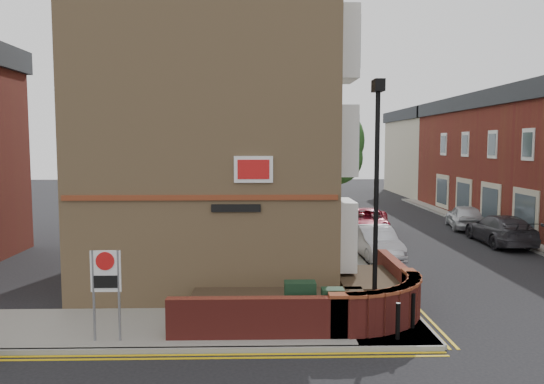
{
  "coord_description": "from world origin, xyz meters",
  "views": [
    {
      "loc": [
        -1.35,
        -11.96,
        4.84
      ],
      "look_at": [
        -0.95,
        4.0,
        3.38
      ],
      "focal_mm": 35.0,
      "sensor_mm": 36.0,
      "label": 1
    }
  ],
  "objects": [
    {
      "name": "traffic_light_assembly",
      "position": [
        2.4,
        25.0,
        2.78
      ],
      "size": [
        0.2,
        0.16,
        4.2
      ],
      "color": "black",
      "rests_on": "pavement_main"
    },
    {
      "name": "kerb_main_far",
      "position": [
        11.0,
        13.0,
        0.06
      ],
      "size": [
        0.15,
        40.0,
        0.12
      ],
      "primitive_type": "cube",
      "color": "gray",
      "rests_on": "ground"
    },
    {
      "name": "tree_far",
      "position": [
        2.0,
        30.05,
        4.91
      ],
      "size": [
        3.81,
        3.81,
        7.0
      ],
      "color": "#382B1E",
      "rests_on": "pavement_main"
    },
    {
      "name": "pavement_corner",
      "position": [
        -3.5,
        1.5,
        0.06
      ],
      "size": [
        13.0,
        3.0,
        0.12
      ],
      "primitive_type": "cube",
      "color": "gray",
      "rests_on": "ground"
    },
    {
      "name": "bollard_near",
      "position": [
        2.0,
        0.4,
        0.57
      ],
      "size": [
        0.11,
        0.11,
        0.9
      ],
      "primitive_type": "cylinder",
      "color": "black",
      "rests_on": "pavement_corner"
    },
    {
      "name": "tree_near",
      "position": [
        2.0,
        14.05,
        4.7
      ],
      "size": [
        3.64,
        3.65,
        6.7
      ],
      "color": "#382B1E",
      "rests_on": "pavement_main"
    },
    {
      "name": "zone_sign",
      "position": [
        -5.0,
        0.5,
        1.64
      ],
      "size": [
        0.72,
        0.07,
        2.2
      ],
      "color": "slate",
      "rests_on": "pavement_corner"
    },
    {
      "name": "far_terrace_cream",
      "position": [
        14.5,
        38.0,
        4.05
      ],
      "size": [
        5.4,
        12.4,
        8.0
      ],
      "color": "#B3AF94",
      "rests_on": "ground"
    },
    {
      "name": "lamppost",
      "position": [
        1.6,
        1.2,
        3.34
      ],
      "size": [
        0.25,
        0.5,
        6.3
      ],
      "color": "black",
      "rests_on": "pavement_corner"
    },
    {
      "name": "utility_cabinet_small",
      "position": [
        0.5,
        1.0,
        0.67
      ],
      "size": [
        0.55,
        0.4,
        1.1
      ],
      "primitive_type": "cube",
      "color": "#163120",
      "rests_on": "pavement_corner"
    },
    {
      "name": "garden_wall",
      "position": [
        0.0,
        2.5,
        0.0
      ],
      "size": [
        6.8,
        6.0,
        1.2
      ],
      "primitive_type": null,
      "color": "maroon",
      "rests_on": "ground"
    },
    {
      "name": "silver_car_near",
      "position": [
        3.6,
        10.1,
        0.67
      ],
      "size": [
        1.7,
        4.17,
        1.35
      ],
      "primitive_type": "imported",
      "rotation": [
        0.0,
        0.0,
        0.07
      ],
      "color": "silver",
      "rests_on": "ground"
    },
    {
      "name": "yellow_lines_main",
      "position": [
        3.25,
        16.0,
        0.01
      ],
      "size": [
        0.28,
        32.0,
        0.01
      ],
      "primitive_type": "cube",
      "color": "gold",
      "rests_on": "ground"
    },
    {
      "name": "kerb_main_near",
      "position": [
        3.0,
        16.0,
        0.06
      ],
      "size": [
        0.15,
        32.0,
        0.12
      ],
      "primitive_type": "cube",
      "color": "gray",
      "rests_on": "ground"
    },
    {
      "name": "corner_building",
      "position": [
        -2.84,
        8.0,
        6.23
      ],
      "size": [
        8.95,
        10.4,
        13.6
      ],
      "color": "tan",
      "rests_on": "ground"
    },
    {
      "name": "ground",
      "position": [
        0.0,
        0.0,
        0.0
      ],
      "size": [
        120.0,
        120.0,
        0.0
      ],
      "primitive_type": "plane",
      "color": "black",
      "rests_on": "ground"
    },
    {
      "name": "red_car_main",
      "position": [
        4.46,
        16.0,
        0.68
      ],
      "size": [
        3.15,
        5.24,
        1.36
      ],
      "primitive_type": "imported",
      "rotation": [
        0.0,
        0.0,
        -0.19
      ],
      "color": "maroon",
      "rests_on": "ground"
    },
    {
      "name": "pavement_main",
      "position": [
        2.0,
        16.0,
        0.06
      ],
      "size": [
        2.0,
        32.0,
        0.12
      ],
      "primitive_type": "cube",
      "color": "gray",
      "rests_on": "ground"
    },
    {
      "name": "kerb_side",
      "position": [
        -3.5,
        0.0,
        0.06
      ],
      "size": [
        13.0,
        0.15,
        0.12
      ],
      "primitive_type": "cube",
      "color": "gray",
      "rests_on": "ground"
    },
    {
      "name": "bollard_far",
      "position": [
        2.6,
        1.2,
        0.57
      ],
      "size": [
        0.11,
        0.11,
        0.9
      ],
      "primitive_type": "cylinder",
      "color": "black",
      "rests_on": "pavement_corner"
    },
    {
      "name": "tree_mid",
      "position": [
        2.0,
        22.05,
        5.2
      ],
      "size": [
        4.03,
        4.03,
        7.42
      ],
      "color": "#382B1E",
      "rests_on": "pavement_main"
    },
    {
      "name": "yellow_lines_side",
      "position": [
        -3.5,
        -0.25,
        0.01
      ],
      "size": [
        13.0,
        0.28,
        0.01
      ],
      "primitive_type": "cube",
      "color": "gold",
      "rests_on": "ground"
    },
    {
      "name": "grey_car_far",
      "position": [
        10.3,
        12.98,
        0.72
      ],
      "size": [
        2.14,
        4.99,
        1.43
      ],
      "primitive_type": "imported",
      "rotation": [
        0.0,
        0.0,
        3.11
      ],
      "color": "#333237",
      "rests_on": "ground"
    },
    {
      "name": "silver_car_far",
      "position": [
        10.37,
        17.64,
        0.7
      ],
      "size": [
        2.38,
        4.35,
        1.4
      ],
      "primitive_type": "imported",
      "rotation": [
        0.0,
        0.0,
        2.96
      ],
      "color": "silver",
      "rests_on": "ground"
    },
    {
      "name": "utility_cabinet_large",
      "position": [
        -0.3,
        1.3,
        0.72
      ],
      "size": [
        0.8,
        0.45,
        1.2
      ],
      "primitive_type": "cube",
      "color": "#163120",
      "rests_on": "pavement_corner"
    }
  ]
}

